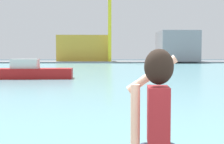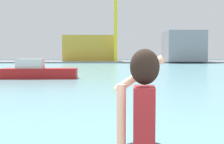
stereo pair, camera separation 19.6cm
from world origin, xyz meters
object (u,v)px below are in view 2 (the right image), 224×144
Objects in this scene: warehouse_left at (90,48)px; warehouse_right at (183,46)px; boat_moored at (38,71)px; port_crane at (117,21)px; person_photographer at (143,119)px.

warehouse_left is 28.74m from warehouse_right.
boat_moored is 0.37× the size of port_crane.
port_crane is at bearing 78.78° from boat_moored.
person_photographer is 0.24× the size of boat_moored.
warehouse_left is at bearing 168.60° from warehouse_right.
person_photographer is at bearing -91.23° from port_crane.
boat_moored is (-7.37, 26.60, -0.99)m from person_photographer.
port_crane reaches higher than person_photographer.
warehouse_left is at bearing 87.15° from boat_moored.
warehouse_left is 1.37× the size of warehouse_right.
person_photographer is at bearing -85.92° from warehouse_left.
warehouse_left is 0.81× the size of port_crane.
person_photographer reaches higher than boat_moored.
port_crane reaches higher than warehouse_right.
warehouse_right is at bearing 61.78° from boat_moored.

